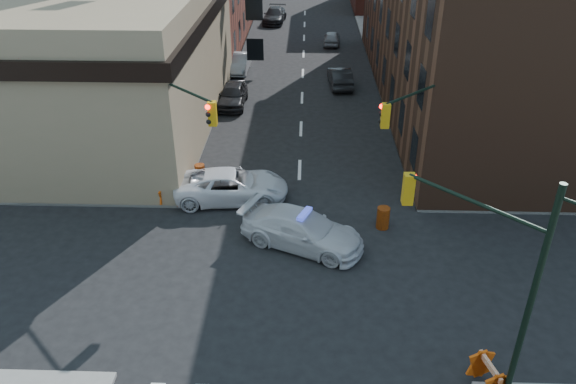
# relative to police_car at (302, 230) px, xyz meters

# --- Properties ---
(ground) EXTENTS (140.00, 140.00, 0.00)m
(ground) POSITION_rel_police_car_xyz_m (-0.23, -2.45, -0.83)
(ground) COLOR black
(ground) RESTS_ON ground
(sidewalk_nw) EXTENTS (34.00, 54.50, 0.15)m
(sidewalk_nw) POSITION_rel_police_car_xyz_m (-23.23, 30.30, -0.76)
(sidewalk_nw) COLOR gray
(sidewalk_nw) RESTS_ON ground
(sidewalk_ne) EXTENTS (34.00, 54.50, 0.15)m
(sidewalk_ne) POSITION_rel_police_car_xyz_m (22.77, 30.30, -0.76)
(sidewalk_ne) COLOR gray
(sidewalk_ne) RESTS_ON ground
(bank_building) EXTENTS (22.00, 22.00, 9.00)m
(bank_building) POSITION_rel_police_car_xyz_m (-17.23, 14.05, 3.67)
(bank_building) COLOR #8D785C
(bank_building) RESTS_ON ground
(commercial_row_ne) EXTENTS (14.00, 34.00, 14.00)m
(commercial_row_ne) POSITION_rel_police_car_xyz_m (12.77, 20.05, 6.17)
(commercial_row_ne) COLOR #4B2C1E
(commercial_row_ne) RESTS_ON ground
(signal_pole_se) EXTENTS (5.40, 5.27, 8.00)m
(signal_pole_se) POSITION_rel_police_car_xyz_m (5.80, -7.98, 3.78)
(signal_pole_se) COLOR black
(signal_pole_se) RESTS_ON sidewalk_se
(signal_pole_nw) EXTENTS (3.58, 3.67, 8.00)m
(signal_pole_nw) POSITION_rel_police_car_xyz_m (-6.09, 2.88, 3.51)
(signal_pole_nw) COLOR black
(signal_pole_nw) RESTS_ON sidewalk_nw
(signal_pole_ne) EXTENTS (3.67, 3.58, 8.00)m
(signal_pole_ne) POSITION_rel_police_car_xyz_m (5.60, 2.90, 3.51)
(signal_pole_ne) COLOR black
(signal_pole_ne) RESTS_ON sidewalk_ne
(tree_ne_near) EXTENTS (3.00, 3.00, 4.85)m
(tree_ne_near) POSITION_rel_police_car_xyz_m (7.27, 23.55, 2.66)
(tree_ne_near) COLOR black
(tree_ne_near) RESTS_ON sidewalk_ne
(tree_ne_far) EXTENTS (3.00, 3.00, 4.85)m
(tree_ne_far) POSITION_rel_police_car_xyz_m (7.27, 31.55, 2.66)
(tree_ne_far) COLOR black
(tree_ne_far) RESTS_ON sidewalk_ne
(police_car) EXTENTS (6.19, 4.45, 1.67)m
(police_car) POSITION_rel_police_car_xyz_m (0.00, 0.00, 0.00)
(police_car) COLOR silver
(police_car) RESTS_ON ground
(pickup) EXTENTS (6.10, 3.23, 1.63)m
(pickup) POSITION_rel_police_car_xyz_m (-3.73, 4.06, -0.02)
(pickup) COLOR white
(pickup) RESTS_ON ground
(parked_car_wnear) EXTENTS (1.98, 4.76, 1.61)m
(parked_car_wnear) POSITION_rel_police_car_xyz_m (-5.31, 17.78, -0.03)
(parked_car_wnear) COLOR black
(parked_car_wnear) RESTS_ON ground
(parked_car_wfar) EXTENTS (1.76, 4.65, 1.51)m
(parked_car_wfar) POSITION_rel_police_car_xyz_m (-5.73, 25.88, -0.08)
(parked_car_wfar) COLOR gray
(parked_car_wfar) RESTS_ON ground
(parked_car_wdeep) EXTENTS (2.75, 5.79, 1.63)m
(parked_car_wdeep) POSITION_rel_police_car_xyz_m (-3.68, 44.35, -0.02)
(parked_car_wdeep) COLOR black
(parked_car_wdeep) RESTS_ON ground
(parked_car_enear) EXTENTS (1.97, 4.72, 1.52)m
(parked_car_enear) POSITION_rel_police_car_xyz_m (2.77, 22.32, -0.07)
(parked_car_enear) COLOR black
(parked_car_enear) RESTS_ON ground
(parked_car_efar) EXTENTS (1.82, 3.99, 1.33)m
(parked_car_efar) POSITION_rel_police_car_xyz_m (2.55, 35.00, -0.17)
(parked_car_efar) COLOR gray
(parked_car_efar) RESTS_ON ground
(pedestrian_a) EXTENTS (0.77, 0.67, 1.79)m
(pedestrian_a) POSITION_rel_police_car_xyz_m (-9.82, 4.13, 0.21)
(pedestrian_a) COLOR black
(pedestrian_a) RESTS_ON sidewalk_nw
(pedestrian_b) EXTENTS (0.82, 0.66, 1.58)m
(pedestrian_b) POSITION_rel_police_car_xyz_m (-12.79, 3.55, 0.11)
(pedestrian_b) COLOR black
(pedestrian_b) RESTS_ON sidewalk_nw
(pedestrian_c) EXTENTS (1.21, 0.84, 1.91)m
(pedestrian_c) POSITION_rel_police_car_xyz_m (-11.50, 3.55, 0.27)
(pedestrian_c) COLOR #1C222A
(pedestrian_c) RESTS_ON sidewalk_nw
(barrel_road) EXTENTS (0.63, 0.63, 1.09)m
(barrel_road) POSITION_rel_police_car_xyz_m (3.86, 1.60, -0.29)
(barrel_road) COLOR #CB4609
(barrel_road) RESTS_ON ground
(barrel_bank) EXTENTS (0.72, 0.72, 0.99)m
(barrel_bank) POSITION_rel_police_car_xyz_m (-5.73, 6.03, -0.34)
(barrel_bank) COLOR red
(barrel_bank) RESTS_ON ground
(barricade_se_a) EXTENTS (1.00, 1.50, 1.03)m
(barricade_se_a) POSITION_rel_police_car_xyz_m (6.17, -8.15, -0.17)
(barricade_se_a) COLOR #F15B0B
(barricade_se_a) RESTS_ON sidewalk_se
(barricade_nw_a) EXTENTS (1.29, 0.77, 0.91)m
(barricade_nw_a) POSITION_rel_police_car_xyz_m (-6.73, 3.25, -0.23)
(barricade_nw_a) COLOR #CC5609
(barricade_nw_a) RESTS_ON sidewalk_nw
(barricade_nw_b) EXTENTS (1.16, 0.63, 0.85)m
(barricade_nw_b) POSITION_rel_police_car_xyz_m (-8.73, 4.57, -0.26)
(barricade_nw_b) COLOR #D16B09
(barricade_nw_b) RESTS_ON sidewalk_nw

